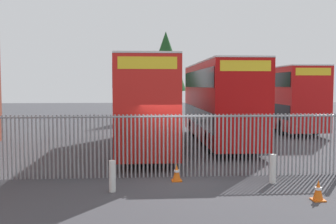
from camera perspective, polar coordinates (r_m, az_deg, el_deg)
name	(u,v)px	position (r m, az deg, el deg)	size (l,w,h in m)	color
ground_plane	(163,143)	(21.54, -0.73, -4.58)	(100.00, 100.00, 0.00)	#3D3D42
palisade_fence	(135,144)	(13.42, -4.84, -4.70)	(14.91, 0.14, 2.35)	gray
double_decker_bus_near_gate	(146,101)	(19.26, -3.28, 1.65)	(2.54, 10.81, 4.42)	red
double_decker_bus_behind_fence_left	(219,99)	(21.48, 7.53, 1.86)	(2.54, 10.81, 4.42)	#B70C0C
double_decker_bus_behind_fence_right	(280,96)	(29.18, 16.18, 2.28)	(2.54, 10.81, 4.42)	red
bollard_near_left	(112,176)	(11.85, -8.21, -9.36)	(0.20, 0.20, 0.95)	silver
bollard_center_front	(273,169)	(13.20, 15.21, -8.08)	(0.20, 0.20, 0.95)	silver
traffic_cone_mid_forecourt	(318,190)	(11.68, 21.29, -10.73)	(0.34, 0.34, 0.59)	orange
traffic_cone_near_kerb	(177,173)	(13.04, 1.29, -8.93)	(0.34, 0.34, 0.59)	orange
tree_tall_back	(166,61)	(36.33, -0.33, 7.48)	(3.86, 3.86, 8.21)	#4C3823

